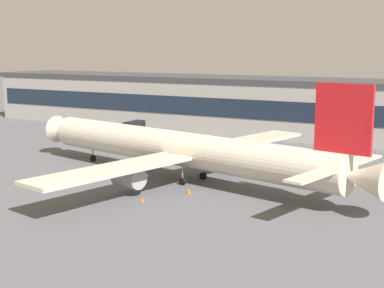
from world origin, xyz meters
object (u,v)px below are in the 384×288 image
(pushback_tractor, at_px, (82,129))
(traffic_cone_1, at_px, (189,191))
(airliner, at_px, (184,149))
(baggage_tug, at_px, (76,123))
(stair_truck, at_px, (134,128))
(traffic_cone_0, at_px, (142,200))

(pushback_tractor, bearing_deg, traffic_cone_1, -35.87)
(airliner, relative_size, traffic_cone_1, 87.84)
(airliner, relative_size, baggage_tug, 15.79)
(stair_truck, bearing_deg, traffic_cone_1, -46.55)
(traffic_cone_0, bearing_deg, airliner, 95.96)
(traffic_cone_1, bearing_deg, stair_truck, 133.45)
(stair_truck, relative_size, pushback_tractor, 1.19)
(baggage_tug, distance_m, stair_truck, 22.93)
(airliner, relative_size, traffic_cone_0, 96.63)
(traffic_cone_0, distance_m, traffic_cone_1, 7.70)
(baggage_tug, relative_size, pushback_tractor, 0.81)
(baggage_tug, distance_m, pushback_tractor, 11.33)
(airliner, distance_m, pushback_tractor, 54.85)
(baggage_tug, relative_size, traffic_cone_1, 5.56)
(pushback_tractor, distance_m, traffic_cone_1, 62.15)
(baggage_tug, bearing_deg, stair_truck, -13.82)
(traffic_cone_0, relative_size, traffic_cone_1, 0.91)
(airliner, bearing_deg, stair_truck, 134.94)
(airliner, xyz_separation_m, pushback_tractor, (-45.81, 29.92, -3.82))
(baggage_tug, height_order, traffic_cone_0, baggage_tug)
(airliner, distance_m, traffic_cone_1, 9.12)
(airliner, xyz_separation_m, stair_truck, (-31.97, 32.04, -2.89))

